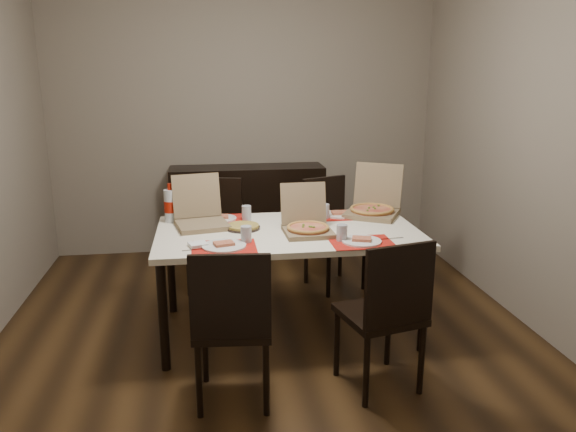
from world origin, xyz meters
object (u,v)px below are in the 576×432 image
at_px(dip_bowl, 297,221).
at_px(soda_bottle, 171,206).
at_px(dining_table, 288,239).
at_px(sideboard, 248,211).
at_px(chair_near_left, 232,321).
at_px(chair_near_right, 387,310).
at_px(pizza_box_center, 307,225).
at_px(chair_far_right, 331,227).
at_px(chair_far_left, 216,229).

bearing_deg(dip_bowl, soda_bottle, 168.68).
distance_m(dining_table, dip_bowl, 0.20).
xyz_separation_m(sideboard, soda_bottle, (-0.66, -1.40, 0.42)).
xyz_separation_m(chair_near_left, dip_bowl, (0.52, 1.05, 0.25)).
relative_size(sideboard, chair_near_left, 1.61).
distance_m(chair_near_right, pizza_box_center, 0.89).
distance_m(chair_near_right, dip_bowl, 1.12).
height_order(chair_near_left, chair_far_right, same).
bearing_deg(dip_bowl, chair_near_left, -116.51).
bearing_deg(soda_bottle, chair_far_right, 20.96).
height_order(chair_near_right, pizza_box_center, pizza_box_center).
relative_size(pizza_box_center, dip_bowl, 3.22).
bearing_deg(chair_near_right, chair_far_left, 116.95).
height_order(pizza_box_center, dip_bowl, pizza_box_center).
xyz_separation_m(pizza_box_center, soda_bottle, (-0.93, 0.43, 0.07)).
relative_size(sideboard, dining_table, 0.83).
distance_m(dining_table, chair_near_left, 1.00).
bearing_deg(chair_far_right, dining_table, -120.49).
xyz_separation_m(chair_far_right, soda_bottle, (-1.31, -0.50, 0.36)).
bearing_deg(pizza_box_center, chair_near_right, -67.77).
bearing_deg(dining_table, dip_bowl, 61.83).
bearing_deg(pizza_box_center, chair_near_left, -124.74).
bearing_deg(soda_bottle, dining_table, -22.76).
height_order(dining_table, dip_bowl, dip_bowl).
height_order(chair_far_right, pizza_box_center, pizza_box_center).
relative_size(chair_near_right, chair_far_left, 1.00).
xyz_separation_m(chair_near_left, chair_far_right, (0.93, 1.73, 0.00)).
height_order(sideboard, dining_table, sideboard).
xyz_separation_m(dining_table, chair_near_left, (-0.44, -0.89, -0.17)).
relative_size(pizza_box_center, soda_bottle, 1.28).
distance_m(dip_bowl, soda_bottle, 0.92).
relative_size(chair_far_left, soda_bottle, 3.28).
relative_size(chair_near_left, pizza_box_center, 2.56).
height_order(chair_far_left, soda_bottle, soda_bottle).
height_order(sideboard, dip_bowl, sideboard).
bearing_deg(dip_bowl, chair_far_left, 126.11).
relative_size(chair_far_left, chair_far_right, 1.00).
bearing_deg(chair_near_right, dip_bowl, 108.82).
distance_m(chair_far_right, pizza_box_center, 1.04).
bearing_deg(dip_bowl, chair_far_right, 58.98).
distance_m(dining_table, pizza_box_center, 0.19).
height_order(chair_far_left, dip_bowl, chair_far_left).
height_order(sideboard, pizza_box_center, pizza_box_center).
bearing_deg(chair_near_left, chair_far_left, 91.48).
bearing_deg(soda_bottle, chair_far_left, 61.49).
xyz_separation_m(chair_near_right, soda_bottle, (-1.25, 1.21, 0.36)).
bearing_deg(dining_table, chair_far_right, 59.51).
xyz_separation_m(chair_near_right, chair_far_right, (0.06, 1.71, 0.00)).
bearing_deg(chair_near_right, dining_table, 116.69).
distance_m(chair_near_left, chair_near_right, 0.87).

